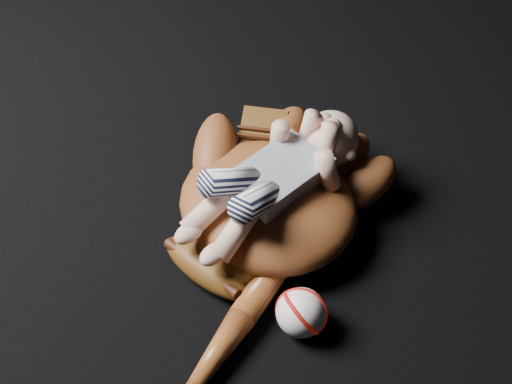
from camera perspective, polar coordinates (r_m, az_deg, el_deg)
baseball_glove at (r=1.14m, az=0.98°, el=-0.49°), size 0.40×0.45×0.13m
newborn_baby at (r=1.09m, az=0.89°, el=1.03°), size 0.21×0.37×0.14m
baseball_bat at (r=1.04m, az=-1.90°, el=-11.06°), size 0.10×0.46×0.04m
baseball at (r=1.04m, az=3.63°, el=-9.61°), size 0.08×0.08×0.07m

